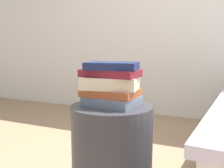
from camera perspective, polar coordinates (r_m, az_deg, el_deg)
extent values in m
cube|color=silver|center=(3.26, 15.28, 15.88)|extent=(7.00, 0.08, 2.60)
cylinder|color=#333338|center=(1.42, 0.00, -15.46)|extent=(0.42, 0.42, 0.55)
cube|color=slate|center=(1.33, 0.17, -3.68)|extent=(0.28, 0.22, 0.05)
cube|color=#994723|center=(1.32, -0.33, -1.88)|extent=(0.28, 0.20, 0.04)
cube|color=beige|center=(1.31, -0.43, 0.20)|extent=(0.30, 0.20, 0.06)
cube|color=maroon|center=(1.31, -0.43, 2.36)|extent=(0.29, 0.17, 0.04)
cube|color=#19234C|center=(1.30, 0.11, 3.95)|extent=(0.28, 0.21, 0.04)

